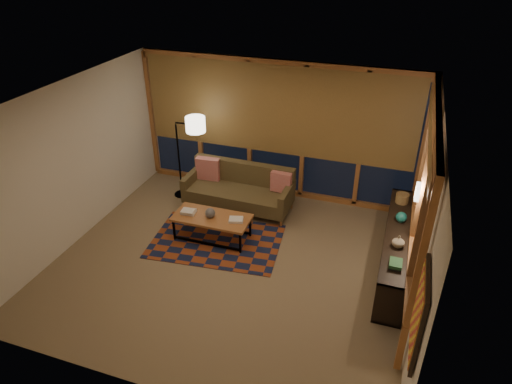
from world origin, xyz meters
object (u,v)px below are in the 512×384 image
(bookshelf, at_px, (396,249))
(coffee_table, at_px, (212,227))
(sofa, at_px, (238,189))
(floor_lamp, at_px, (179,157))

(bookshelf, bearing_deg, coffee_table, -175.93)
(sofa, height_order, bookshelf, sofa)
(sofa, distance_m, floor_lamp, 1.35)
(sofa, height_order, floor_lamp, floor_lamp)
(floor_lamp, distance_m, bookshelf, 4.39)
(sofa, height_order, coffee_table, sofa)
(sofa, xyz_separation_m, floor_lamp, (-1.27, 0.11, 0.44))
(bookshelf, bearing_deg, floor_lamp, 167.03)
(coffee_table, xyz_separation_m, floor_lamp, (-1.20, 1.19, 0.63))
(floor_lamp, relative_size, bookshelf, 0.63)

